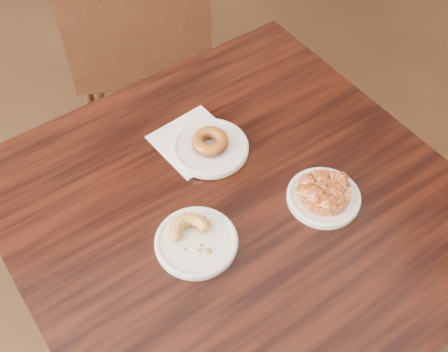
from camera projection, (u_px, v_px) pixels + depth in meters
name	position (u px, v px, depth m)	size (l,w,h in m)	color
room_walls	(294.00, 32.00, 0.50)	(5.02, 5.02, 2.80)	tan
cafe_table	(235.00, 287.00, 1.48)	(0.91, 0.91, 0.75)	black
chair_far	(139.00, 40.00, 2.00)	(0.50, 0.50, 0.90)	black
napkin	(195.00, 141.00, 1.29)	(0.16, 0.16, 0.00)	white
plate_donut	(210.00, 148.00, 1.27)	(0.17, 0.17, 0.01)	white
plate_cruller	(196.00, 242.00, 1.12)	(0.17, 0.17, 0.01)	white
plate_fritter	(324.00, 197.00, 1.19)	(0.16, 0.16, 0.01)	white
glazed_donut	(210.00, 142.00, 1.25)	(0.08, 0.08, 0.03)	brown
apple_fritter	(325.00, 191.00, 1.17)	(0.15, 0.15, 0.04)	#491E07
cruller_fragment	(196.00, 237.00, 1.10)	(0.10, 0.10, 0.03)	brown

